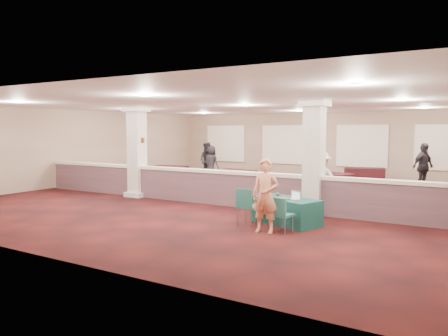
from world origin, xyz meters
The scene contains 32 objects.
ground centered at (0.00, 0.00, 0.00)m, with size 16.00×16.00×0.00m, color #401110.
wall_back centered at (0.00, 8.00, 1.60)m, with size 16.00×0.04×3.20m, color gray.
wall_front centered at (0.00, -8.00, 1.60)m, with size 16.00×0.04×3.20m, color gray.
wall_left centered at (-8.00, 0.00, 1.60)m, with size 0.04×16.00×3.20m, color gray.
ceiling centered at (0.00, 0.00, 3.20)m, with size 16.00×16.00×0.02m, color white.
partition_wall centered at (0.00, -1.50, 0.57)m, with size 15.60×0.28×1.10m.
column_left centered at (-3.50, -1.50, 1.64)m, with size 0.72×0.72×3.20m.
column_right centered at (3.00, -1.50, 1.64)m, with size 0.72×0.72×3.20m.
sconce_left centered at (-3.78, -1.50, 2.00)m, with size 0.12×0.12×0.18m.
sconce_right centered at (-3.22, -1.50, 2.00)m, with size 0.12×0.12×0.18m.
near_table centered at (2.83, -3.00, 0.33)m, with size 1.70×0.85×0.65m, color #103D39.
conf_chair_main centered at (3.11, -3.97, 0.49)m, with size 0.47×0.47×0.82m.
conf_chair_side centered at (2.04, -3.64, 0.54)m, with size 0.48×0.49×0.92m.
woman centered at (2.78, -4.12, 0.86)m, with size 0.62×0.41×1.72m, color #FDA26E.
far_table_front_left centered at (-5.41, 1.59, 0.34)m, with size 1.66×0.83×0.67m, color black.
far_table_front_center centered at (-2.00, 3.00, 0.33)m, with size 1.64×0.82×0.66m, color black.
far_table_front_right centered at (5.51, 0.30, 0.34)m, with size 1.69×0.84×0.68m, color black.
far_table_back_left centered at (-5.74, 3.20, 0.33)m, with size 1.63×0.81×0.66m, color black.
far_table_back_center centered at (1.97, 3.20, 0.36)m, with size 1.80×0.90×0.73m, color black.
far_table_back_right centered at (2.50, 6.50, 0.34)m, with size 1.70×0.85×0.69m, color black.
attendee_a centered at (-4.11, 4.00, 0.89)m, with size 0.86×0.48×1.79m, color black.
attendee_b centered at (2.71, 0.00, 0.85)m, with size 1.09×0.50×1.71m, color silver.
attendee_c centered at (5.01, 5.25, 0.93)m, with size 1.10×0.52×1.87m, color black.
attendee_d centered at (-4.00, 4.08, 0.82)m, with size 0.81×0.44×1.64m, color black.
laptop_base centered at (3.07, -3.13, 0.66)m, with size 0.29×0.21×0.02m, color silver.
laptop_screen centered at (3.10, -3.03, 0.77)m, with size 0.29×0.01×0.20m, color silver.
screen_glow centered at (3.10, -3.04, 0.75)m, with size 0.27×0.00×0.17m, color silver.
knitting centered at (2.80, -3.23, 0.67)m, with size 0.36×0.27×0.03m, color #A8601A.
yarn_cream centered at (2.34, -2.92, 0.70)m, with size 0.10×0.10×0.10m, color beige.
yarn_red centered at (2.25, -2.75, 0.70)m, with size 0.09×0.09×0.09m, color maroon.
yarn_grey centered at (2.48, -2.77, 0.70)m, with size 0.09×0.09×0.09m, color #4A4A4F.
scissors centered at (3.29, -3.43, 0.66)m, with size 0.11×0.03×0.01m, color red.
Camera 1 is at (7.09, -13.09, 2.36)m, focal length 35.00 mm.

